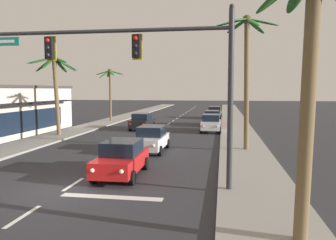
{
  "coord_description": "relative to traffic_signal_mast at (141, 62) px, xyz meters",
  "views": [
    {
      "loc": [
        6.35,
        -12.75,
        4.12
      ],
      "look_at": [
        3.0,
        8.0,
        2.2
      ],
      "focal_mm": 36.33,
      "sensor_mm": 36.0,
      "label": 1
    }
  ],
  "objects": [
    {
      "name": "sedan_parked_nearest_kerb",
      "position": [
        2.1,
        25.26,
        -4.34
      ],
      "size": [
        2.02,
        4.48,
        1.68
      ],
      "color": "red",
      "rests_on": "ground"
    },
    {
      "name": "palm_right_second",
      "position": [
        4.76,
        9.32,
        1.17
      ],
      "size": [
        4.03,
        3.55,
        8.87
      ],
      "color": "brown",
      "rests_on": "ground"
    },
    {
      "name": "sedan_parked_mid_kerb",
      "position": [
        2.18,
        34.71,
        -4.34
      ],
      "size": [
        2.02,
        4.48,
        1.68
      ],
      "color": "#4C515B",
      "rests_on": "ground"
    },
    {
      "name": "sedan_lead_at_stop_bar",
      "position": [
        -1.41,
        1.81,
        -4.34
      ],
      "size": [
        2.0,
        4.47,
        1.68
      ],
      "color": "red",
      "rests_on": "ground"
    },
    {
      "name": "palm_right_nearest",
      "position": [
        5.43,
        -4.45,
        0.09
      ],
      "size": [
        3.65,
        3.57,
        7.49
      ],
      "color": "brown",
      "rests_on": "ground"
    },
    {
      "name": "sidewalk_right",
      "position": [
        4.74,
        19.24,
        -5.13
      ],
      "size": [
        3.2,
        110.0,
        0.14
      ],
      "primitive_type": "cube",
      "color": "gray",
      "rests_on": "ground"
    },
    {
      "name": "lane_markings",
      "position": [
        -2.65,
        19.69,
        -5.19
      ],
      "size": [
        4.28,
        88.53,
        0.01
      ],
      "color": "silver",
      "rests_on": "ground"
    },
    {
      "name": "sedan_third_in_queue",
      "position": [
        -1.34,
        8.27,
        -4.34
      ],
      "size": [
        1.97,
        4.46,
        1.68
      ],
      "color": "silver",
      "rests_on": "ground"
    },
    {
      "name": "traffic_signal_mast",
      "position": [
        0.0,
        0.0,
        0.0
      ],
      "size": [
        11.39,
        0.41,
        7.36
      ],
      "color": "#2D2D33",
      "rests_on": "ground"
    },
    {
      "name": "sedan_parked_far_kerb",
      "position": [
        2.21,
        19.47,
        -4.34
      ],
      "size": [
        1.97,
        4.46,
        1.68
      ],
      "color": "silver",
      "rests_on": "ground"
    },
    {
      "name": "palm_left_second",
      "position": [
        -11.1,
        14.14,
        0.06
      ],
      "size": [
        4.0,
        4.08,
        7.08
      ],
      "color": "brown",
      "rests_on": "ground"
    },
    {
      "name": "sidewalk_left",
      "position": [
        -10.86,
        19.24,
        -5.13
      ],
      "size": [
        3.2,
        110.0,
        0.14
      ],
      "primitive_type": "cube",
      "color": "gray",
      "rests_on": "ground"
    },
    {
      "name": "sedan_oncoming_far",
      "position": [
        -4.78,
        20.08,
        -4.34
      ],
      "size": [
        2.03,
        4.48,
        1.68
      ],
      "color": "black",
      "rests_on": "ground"
    },
    {
      "name": "ground_plane",
      "position": [
        -3.06,
        -0.76,
        -5.2
      ],
      "size": [
        220.0,
        220.0,
        0.0
      ],
      "primitive_type": "plane",
      "color": "#2D2D33"
    },
    {
      "name": "palm_left_third",
      "position": [
        -10.74,
        27.78,
        -0.14
      ],
      "size": [
        3.69,
        3.21,
        6.67
      ],
      "color": "brown",
      "rests_on": "ground"
    }
  ]
}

